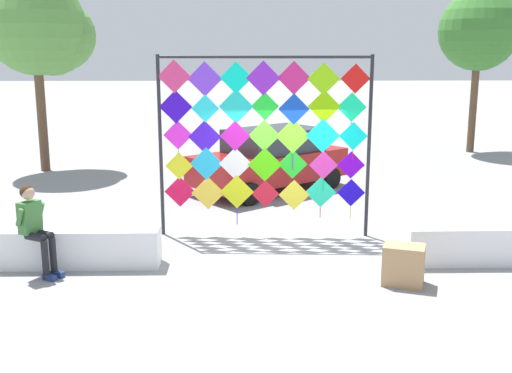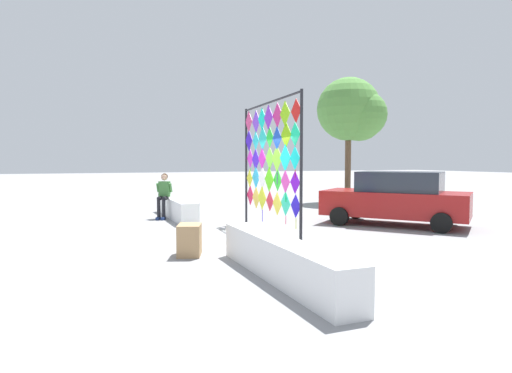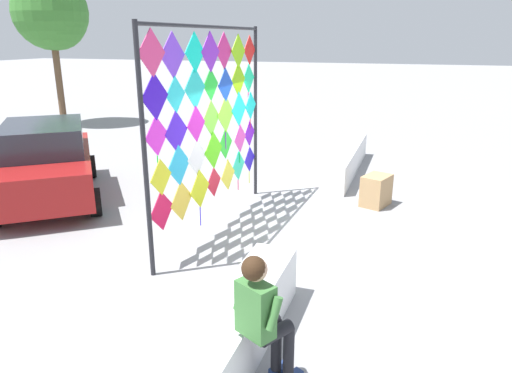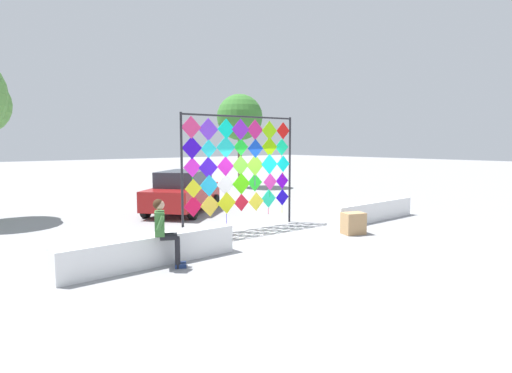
% 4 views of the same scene
% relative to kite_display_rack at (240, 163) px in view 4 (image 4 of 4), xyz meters
% --- Properties ---
extents(ground, '(120.00, 120.00, 0.00)m').
position_rel_kite_display_rack_xyz_m(ground, '(0.30, -1.31, -2.08)').
color(ground, gray).
extents(plaza_ledge_left, '(4.10, 0.55, 0.66)m').
position_rel_kite_display_rack_xyz_m(plaza_ledge_left, '(-3.87, -1.73, -1.75)').
color(plaza_ledge_left, white).
rests_on(plaza_ledge_left, ground).
extents(plaza_ledge_right, '(4.10, 0.55, 0.66)m').
position_rel_kite_display_rack_xyz_m(plaza_ledge_right, '(4.47, -1.73, -1.75)').
color(plaza_ledge_right, white).
rests_on(plaza_ledge_right, ground).
extents(kite_display_rack, '(4.11, 0.27, 3.53)m').
position_rel_kite_display_rack_xyz_m(kite_display_rack, '(0.00, 0.00, 0.00)').
color(kite_display_rack, '#232328').
rests_on(kite_display_rack, ground).
extents(seated_vendor, '(0.73, 0.64, 1.51)m').
position_rel_kite_display_rack_xyz_m(seated_vendor, '(-3.76, -2.18, -1.19)').
color(seated_vendor, black).
rests_on(seated_vendor, ground).
extents(parked_car, '(4.33, 3.98, 1.61)m').
position_rel_kite_display_rack_xyz_m(parked_car, '(0.32, 4.00, -1.26)').
color(parked_car, maroon).
rests_on(parked_car, ground).
extents(cardboard_box_large, '(0.75, 0.64, 0.64)m').
position_rel_kite_display_rack_xyz_m(cardboard_box_large, '(2.13, -2.70, -1.76)').
color(cardboard_box_large, tan).
rests_on(cardboard_box_large, ground).
extents(tree_palm_like, '(2.75, 2.84, 5.60)m').
position_rel_kite_display_rack_xyz_m(tree_palm_like, '(7.81, 10.02, 2.08)').
color(tree_palm_like, brown).
rests_on(tree_palm_like, ground).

